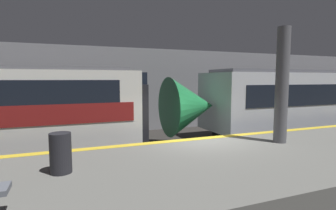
% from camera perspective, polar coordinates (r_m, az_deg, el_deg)
% --- Properties ---
extents(ground_plane, '(120.00, 120.00, 0.00)m').
position_cam_1_polar(ground_plane, '(9.27, 7.28, -13.24)').
color(ground_plane, '#282623').
extents(platform, '(40.00, 4.50, 1.04)m').
position_cam_1_polar(platform, '(7.32, 16.07, -14.36)').
color(platform, slate).
rests_on(platform, ground).
extents(station_rear_barrier, '(50.00, 0.15, 4.75)m').
position_cam_1_polar(station_rear_barrier, '(15.27, -5.27, 3.31)').
color(station_rear_barrier, gray).
rests_on(station_rear_barrier, ground).
extents(support_pillar_near, '(0.39, 0.39, 3.53)m').
position_cam_1_polar(support_pillar_near, '(8.75, 23.55, 3.89)').
color(support_pillar_near, '#56565B').
rests_on(support_pillar_near, platform).
extents(train_modern, '(20.16, 2.93, 3.45)m').
position_cam_1_polar(train_modern, '(17.88, 32.76, 0.81)').
color(train_modern, black).
rests_on(train_modern, ground).
extents(trash_bin, '(0.44, 0.44, 0.85)m').
position_cam_1_polar(trash_bin, '(5.99, -22.34, -9.64)').
color(trash_bin, '#232328').
rests_on(trash_bin, platform).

